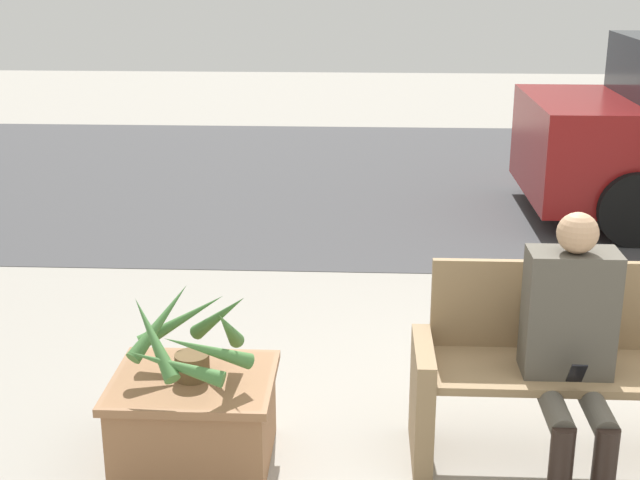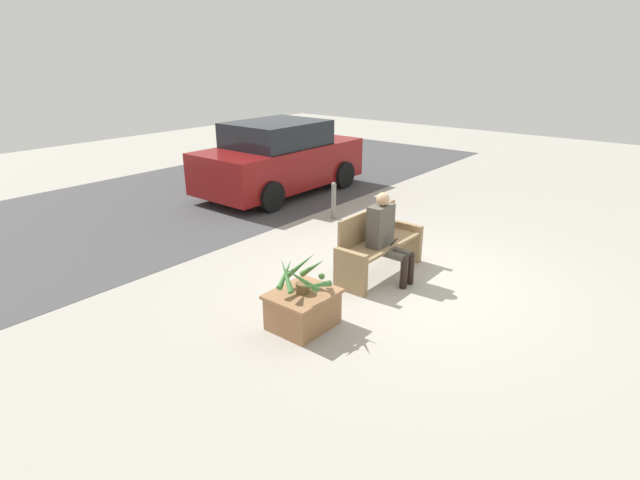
# 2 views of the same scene
# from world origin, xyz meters

# --- Properties ---
(road_surface) EXTENTS (20.00, 6.00, 0.01)m
(road_surface) POSITION_xyz_m (0.00, 6.02, 0.00)
(road_surface) COLOR #424244
(road_surface) RESTS_ON ground_plane
(bench) EXTENTS (1.59, 0.51, 0.94)m
(bench) POSITION_xyz_m (-0.07, 0.46, 0.44)
(bench) COLOR #8C704C
(bench) RESTS_ON ground_plane
(person_seated) EXTENTS (0.41, 0.63, 1.27)m
(person_seated) POSITION_xyz_m (-0.17, 0.27, 0.70)
(person_seated) COLOR #4C473D
(person_seated) RESTS_ON ground_plane
(planter_box) EXTENTS (0.77, 0.66, 0.45)m
(planter_box) POSITION_xyz_m (-1.91, 0.31, 0.24)
(planter_box) COLOR #936642
(planter_box) RESTS_ON ground_plane
(potted_plant) EXTENTS (0.62, 0.63, 0.44)m
(potted_plant) POSITION_xyz_m (-1.92, 0.30, 0.65)
(potted_plant) COLOR brown
(potted_plant) RESTS_ON planter_box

